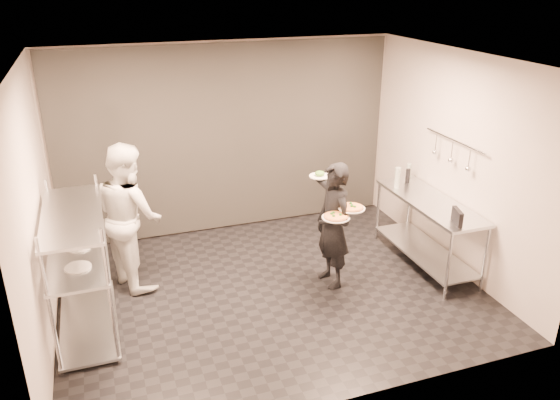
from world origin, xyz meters
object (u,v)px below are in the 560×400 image
object	(u,v)px
bottle_green	(398,177)
pos_monitor	(457,217)
bottle_clear	(409,171)
bottle_dark	(408,176)
pizza_plate_far	(352,208)
pass_rack	(80,265)
prep_counter	(428,221)
chef	(130,215)
waiter	(333,226)
pizza_plate_near	(336,217)
salad_plate	(320,175)

from	to	relation	value
bottle_green	pos_monitor	bearing A→B (deg)	-87.77
bottle_clear	bottle_dark	bearing A→B (deg)	-125.73
pizza_plate_far	bottle_green	size ratio (longest dim) A/B	1.12
pos_monitor	bottle_green	xyz separation A→B (m)	(-0.05, 1.28, 0.05)
pos_monitor	bottle_green	distance (m)	1.28
pass_rack	bottle_clear	distance (m)	4.57
prep_counter	chef	bearing A→B (deg)	167.83
pass_rack	bottle_green	xyz separation A→B (m)	(4.16, 0.56, 0.29)
pass_rack	waiter	size ratio (longest dim) A/B	1.01
pass_rack	prep_counter	size ratio (longest dim) A/B	0.89
waiter	pizza_plate_near	distance (m)	0.35
waiter	pizza_plate_near	size ratio (longest dim) A/B	4.85
pass_rack	bottle_dark	bearing A→B (deg)	8.49
pizza_plate_near	pizza_plate_far	distance (m)	0.25
prep_counter	chef	size ratio (longest dim) A/B	0.98
waiter	pizza_plate_near	xyz separation A→B (m)	(-0.08, -0.24, 0.24)
waiter	bottle_green	world-z (taller)	waiter
pos_monitor	bottle_green	size ratio (longest dim) A/B	0.90
chef	pizza_plate_near	distance (m)	2.51
prep_counter	chef	world-z (taller)	chef
bottle_clear	pizza_plate_near	bearing A→B (deg)	-146.18
pizza_plate_far	salad_plate	world-z (taller)	salad_plate
pass_rack	salad_plate	world-z (taller)	pass_rack
pass_rack	pos_monitor	bearing A→B (deg)	-9.67
bottle_green	salad_plate	bearing A→B (deg)	-167.01
prep_counter	pizza_plate_far	bearing A→B (deg)	-169.58
bottle_dark	salad_plate	bearing A→B (deg)	-165.50
pos_monitor	pizza_plate_far	bearing A→B (deg)	172.34
pizza_plate_far	bottle_dark	bearing A→B (deg)	34.13
pass_rack	waiter	world-z (taller)	waiter
chef	waiter	bearing A→B (deg)	-130.74
waiter	pizza_plate_far	size ratio (longest dim) A/B	5.03
pizza_plate_far	waiter	bearing A→B (deg)	130.70
pizza_plate_far	bottle_dark	distance (m)	1.57
pass_rack	waiter	distance (m)	2.93
pass_rack	prep_counter	distance (m)	4.33
salad_plate	bottle_green	xyz separation A→B (m)	(1.29, 0.30, -0.30)
salad_plate	bottle_green	distance (m)	1.36
bottle_clear	bottle_green	bearing A→B (deg)	-143.55
pass_rack	bottle_green	world-z (taller)	pass_rack
chef	bottle_dark	distance (m)	3.79
pass_rack	salad_plate	xyz separation A→B (m)	(2.87, 0.26, 0.59)
chef	bottle_green	size ratio (longest dim) A/B	6.49
waiter	pizza_plate_far	bearing A→B (deg)	34.35
chef	pizza_plate_near	xyz separation A→B (m)	(2.25, -1.10, 0.12)
prep_counter	waiter	xyz separation A→B (m)	(-1.40, -0.06, 0.17)
pizza_plate_near	bottle_clear	xyz separation A→B (m)	(1.64, 1.10, -0.00)
waiter	salad_plate	bearing A→B (deg)	-175.72
prep_counter	bottle_green	world-z (taller)	bottle_green
bottle_green	bottle_clear	world-z (taller)	bottle_green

